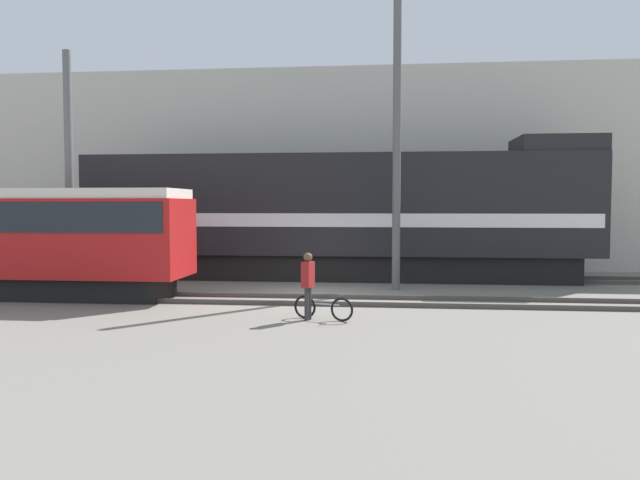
{
  "coord_description": "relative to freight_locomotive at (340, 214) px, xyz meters",
  "views": [
    {
      "loc": [
        2.42,
        -19.69,
        2.89
      ],
      "look_at": [
        0.34,
        -0.36,
        1.8
      ],
      "focal_mm": 35.0,
      "sensor_mm": 36.0,
      "label": 1
    }
  ],
  "objects": [
    {
      "name": "bicycle",
      "position": [
        0.24,
        -8.84,
        -2.22
      ],
      "size": [
        1.56,
        0.64,
        0.66
      ],
      "color": "black",
      "rests_on": "ground"
    },
    {
      "name": "person",
      "position": [
        -0.14,
        -8.87,
        -1.49
      ],
      "size": [
        0.32,
        0.41,
        1.7
      ],
      "color": "#333333",
      "rests_on": "ground"
    },
    {
      "name": "freight_locomotive",
      "position": [
        0.0,
        0.0,
        0.0
      ],
      "size": [
        19.54,
        3.04,
        5.42
      ],
      "color": "black",
      "rests_on": "ground"
    },
    {
      "name": "building_backdrop",
      "position": [
        -0.6,
        6.67,
        2.01
      ],
      "size": [
        38.25,
        6.0,
        9.07
      ],
      "color": "beige",
      "rests_on": "ground"
    },
    {
      "name": "utility_pole_center",
      "position": [
        2.14,
        -2.98,
        2.43
      ],
      "size": [
        0.27,
        0.27,
        9.91
      ],
      "color": "#595959",
      "rests_on": "ground"
    },
    {
      "name": "streetcar",
      "position": [
        -9.16,
        -5.97,
        -0.59
      ],
      "size": [
        9.72,
        2.54,
        3.39
      ],
      "color": "black",
      "rests_on": "ground"
    },
    {
      "name": "utility_pole_left",
      "position": [
        -9.51,
        -2.98,
        1.66
      ],
      "size": [
        0.29,
        0.29,
        8.38
      ],
      "color": "#595959",
      "rests_on": "ground"
    },
    {
      "name": "utility_pole_right",
      "position": [
        2.15,
        -2.98,
        1.65
      ],
      "size": [
        0.21,
        0.21,
        8.36
      ],
      "color": "#595959",
      "rests_on": "ground"
    },
    {
      "name": "track_far",
      "position": [
        -0.6,
        -0.0,
        -2.46
      ],
      "size": [
        60.0,
        1.51,
        0.14
      ],
      "color": "#47423D",
      "rests_on": "ground"
    },
    {
      "name": "ground_plane",
      "position": [
        -0.6,
        -4.61,
        -2.53
      ],
      "size": [
        120.0,
        120.0,
        0.0
      ],
      "primitive_type": "plane",
      "color": "slate"
    },
    {
      "name": "track_near",
      "position": [
        -0.6,
        -5.97,
        -2.46
      ],
      "size": [
        60.0,
        1.5,
        0.14
      ],
      "color": "#47423D",
      "rests_on": "ground"
    }
  ]
}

